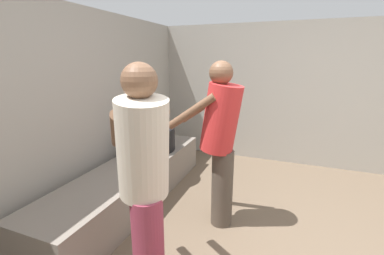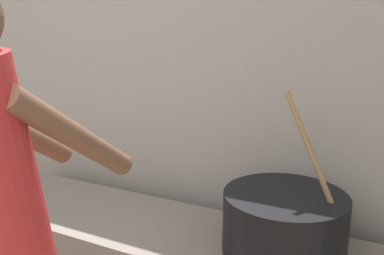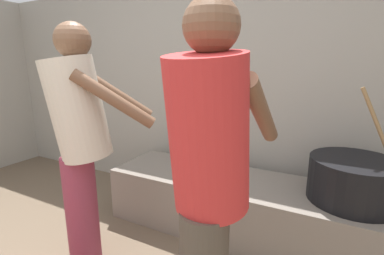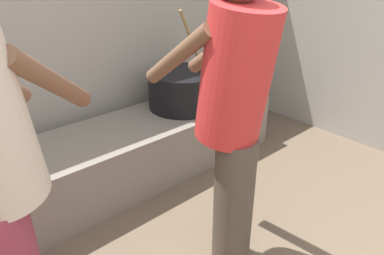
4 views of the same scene
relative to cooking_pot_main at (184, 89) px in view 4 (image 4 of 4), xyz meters
The scene contains 3 objects.
hearth_ledge 0.65m from the cooking_pot_main, behind, with size 2.44×0.60×0.43m, color slate.
cooking_pot_main is the anchor object (origin of this frame).
cook_in_red_shirt 1.20m from the cooking_pot_main, 119.15° to the right, with size 0.35×0.65×1.53m.
Camera 4 is at (-0.38, -0.18, 1.49)m, focal length 32.94 mm.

